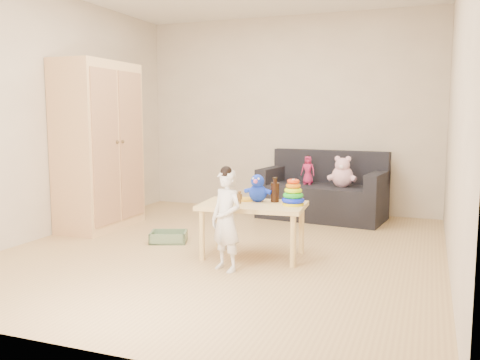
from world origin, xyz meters
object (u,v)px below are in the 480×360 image
at_px(play_table, 253,230).
at_px(toddler, 226,222).
at_px(sofa, 322,202).
at_px(wardrobe, 99,146).

height_order(play_table, toddler, toddler).
xyz_separation_m(play_table, toddler, (-0.07, -0.47, 0.17)).
distance_m(sofa, play_table, 1.97).
xyz_separation_m(wardrobe, toddler, (1.98, -1.03, -0.53)).
distance_m(wardrobe, sofa, 2.78).
bearing_deg(sofa, play_table, -89.67).
height_order(wardrobe, toddler, wardrobe).
xyz_separation_m(wardrobe, sofa, (2.29, 1.40, -0.73)).
height_order(sofa, play_table, play_table).
relative_size(sofa, toddler, 1.83).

